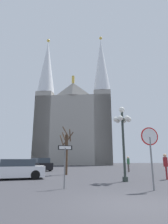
% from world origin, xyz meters
% --- Properties ---
extents(ground_plane, '(120.00, 120.00, 0.00)m').
position_xyz_m(ground_plane, '(0.00, 0.00, 0.00)').
color(ground_plane, '#38383D').
extents(cathedral, '(19.60, 12.99, 33.48)m').
position_xyz_m(cathedral, '(-2.12, 41.07, 10.63)').
color(cathedral, gray).
rests_on(cathedral, ground).
extents(stop_sign, '(0.89, 0.14, 2.96)m').
position_xyz_m(stop_sign, '(1.78, 2.74, 2.12)').
color(stop_sign, slate).
rests_on(stop_sign, ground).
extents(one_way_arrow_sign, '(0.73, 0.21, 2.11)m').
position_xyz_m(one_way_arrow_sign, '(-2.42, 3.50, 1.37)').
color(one_way_arrow_sign, slate).
rests_on(one_way_arrow_sign, ground).
extents(street_lamp, '(1.27, 1.15, 4.99)m').
position_xyz_m(street_lamp, '(1.37, 6.28, 3.44)').
color(street_lamp, '#2D3833').
rests_on(street_lamp, ground).
extents(bare_tree, '(1.39, 1.38, 4.46)m').
position_xyz_m(bare_tree, '(-2.73, 11.73, 2.15)').
color(bare_tree, '#473323').
rests_on(bare_tree, ground).
extents(parked_car_near_white, '(4.52, 2.80, 1.41)m').
position_xyz_m(parked_car_near_white, '(-6.24, 8.17, 0.67)').
color(parked_car_near_white, silver).
rests_on(parked_car_near_white, ground).
extents(parked_car_far_black, '(3.69, 4.37, 1.52)m').
position_xyz_m(parked_car_far_black, '(-6.24, 17.88, 0.71)').
color(parked_car_far_black, black).
rests_on(parked_car_far_black, ground).
extents(pedestrian_walking, '(0.32, 0.32, 1.79)m').
position_xyz_m(pedestrian_walking, '(4.66, 7.37, 1.09)').
color(pedestrian_walking, maroon).
rests_on(pedestrian_walking, ground).
extents(pedestrian_standing, '(0.32, 0.32, 1.69)m').
position_xyz_m(pedestrian_standing, '(4.12, 15.24, 1.02)').
color(pedestrian_standing, '#594C47').
rests_on(pedestrian_standing, ground).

